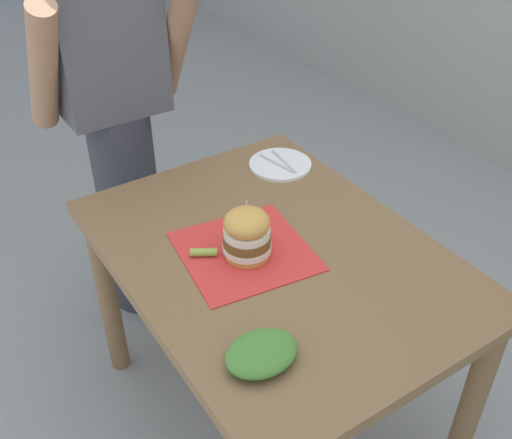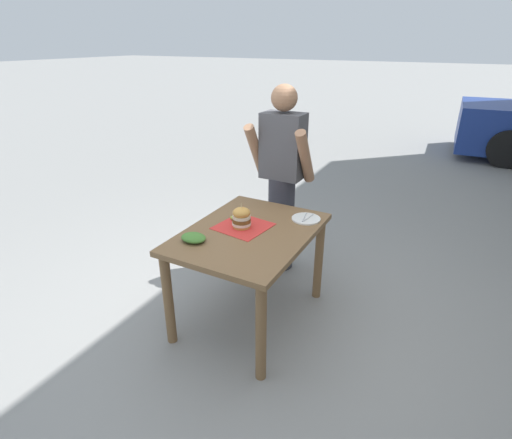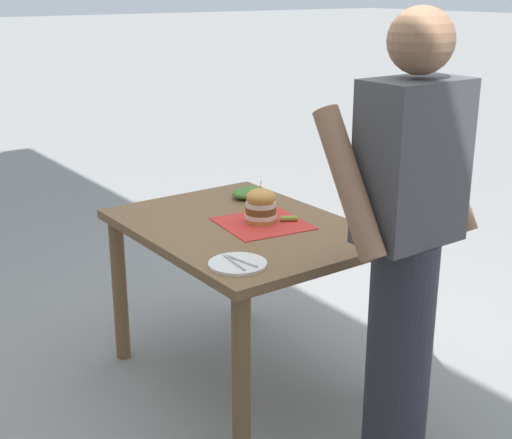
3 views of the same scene
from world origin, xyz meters
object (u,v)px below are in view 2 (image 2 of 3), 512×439
pickle_spear (234,219)px  side_salad (194,238)px  patio_table (250,246)px  side_plate_with_forks (306,219)px  sandwich (242,218)px  diner_across_table (282,179)px

pickle_spear → side_salad: bearing=-100.2°
patio_table → side_plate_with_forks: (0.28, 0.38, 0.13)m
sandwich → diner_across_table: 0.80m
patio_table → sandwich: bearing=162.3°
patio_table → side_salad: 0.44m
diner_across_table → side_plate_with_forks: bearing=-46.9°
pickle_spear → side_salad: side_salad is taller
patio_table → pickle_spear: pickle_spear is taller
pickle_spear → side_plate_with_forks: pickle_spear is taller
pickle_spear → side_salad: (-0.07, -0.41, 0.01)m
side_plate_with_forks → side_salad: side_salad is taller
pickle_spear → side_plate_with_forks: bearing=31.7°
sandwich → side_plate_with_forks: bearing=44.2°
pickle_spear → diner_across_table: diner_across_table is taller
side_salad → diner_across_table: bearing=83.5°
side_salad → diner_across_table: (0.13, 1.14, 0.10)m
sandwich → side_salad: sandwich is taller
pickle_spear → diner_across_table: 0.74m
pickle_spear → diner_across_table: (0.06, 0.73, 0.11)m
sandwich → diner_across_table: diner_across_table is taller
patio_table → sandwich: 0.22m
patio_table → diner_across_table: diner_across_table is taller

